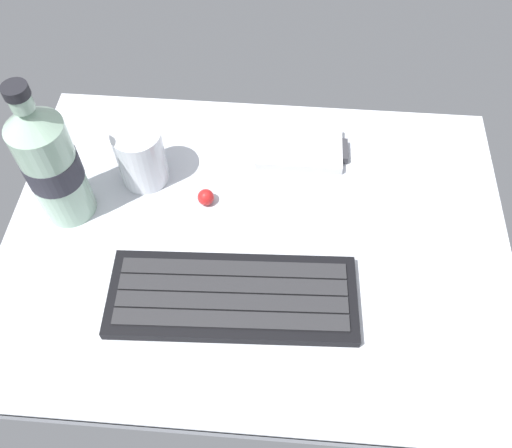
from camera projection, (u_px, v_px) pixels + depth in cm
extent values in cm
cube|color=silver|center=(256.00, 241.00, 69.72)|extent=(64.00, 48.00, 2.00)
cube|color=silver|center=(238.00, 427.00, 55.49)|extent=(64.00, 1.20, 0.80)
cube|color=black|center=(233.00, 297.00, 63.42)|extent=(29.46, 12.28, 1.40)
cube|color=#28282B|center=(234.00, 269.00, 64.56)|extent=(26.74, 3.19, 0.30)
cube|color=#28282B|center=(233.00, 285.00, 63.33)|extent=(26.74, 3.19, 0.30)
cube|color=#28282B|center=(232.00, 302.00, 62.10)|extent=(26.74, 3.19, 0.30)
cube|color=#28282B|center=(231.00, 320.00, 60.87)|extent=(26.74, 3.19, 0.30)
cube|color=silver|center=(299.00, 149.00, 76.36)|extent=(12.07, 7.70, 1.40)
cube|color=silver|center=(299.00, 145.00, 75.74)|extent=(8.45, 6.00, 0.10)
cube|color=#333338|center=(345.00, 151.00, 76.11)|extent=(0.83, 3.81, 1.12)
cylinder|color=silver|center=(141.00, 156.00, 70.90)|extent=(6.40, 6.40, 8.50)
cylinder|color=brown|center=(142.00, 161.00, 71.72)|extent=(5.50, 5.50, 6.12)
cylinder|color=#9EC1A8|center=(54.00, 171.00, 65.27)|extent=(6.60, 6.60, 15.00)
cone|color=#9EC1A8|center=(29.00, 118.00, 57.90)|extent=(6.60, 6.60, 2.80)
cylinder|color=#9EC1A8|center=(21.00, 102.00, 55.99)|extent=(2.51, 2.51, 1.80)
cylinder|color=black|center=(15.00, 91.00, 54.75)|extent=(2.77, 2.77, 1.20)
cylinder|color=#2D2D38|center=(52.00, 167.00, 64.65)|extent=(6.73, 6.73, 3.80)
sphere|color=red|center=(206.00, 197.00, 71.07)|extent=(2.20, 2.20, 2.20)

